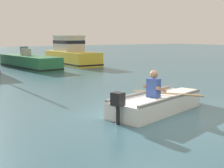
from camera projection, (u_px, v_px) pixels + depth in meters
The scene contains 4 objects.
ground_plane at pixel (154, 116), 8.17m from camera, with size 120.00×120.00×0.00m, color #386070.
rowboat_with_person at pixel (158, 103), 8.65m from camera, with size 3.69×1.88×1.19m.
moored_boat_green at pixel (29, 62), 20.30m from camera, with size 2.38×6.32×1.43m.
moored_boat_yellow at pixel (71, 54), 23.10m from camera, with size 1.95×5.98×2.18m.
Camera 1 is at (-5.25, -6.06, 2.10)m, focal length 49.33 mm.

